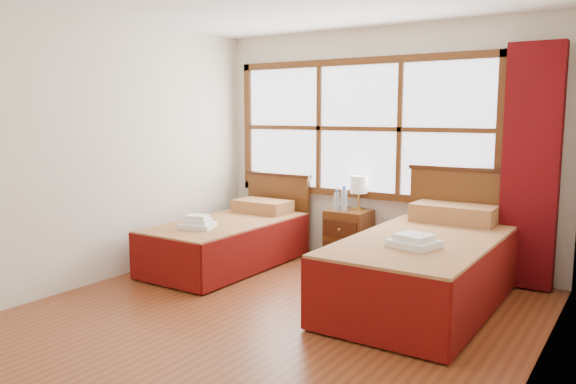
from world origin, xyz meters
The scene contains 14 objects.
floor centered at (0.00, 0.00, 0.00)m, with size 4.50×4.50×0.00m, color brown.
wall_back centered at (0.00, 2.25, 1.30)m, with size 4.00×4.00×0.00m, color silver.
wall_left centered at (-2.00, 0.00, 1.30)m, with size 4.50×4.50×0.00m, color silver.
wall_right centered at (2.00, 0.00, 1.30)m, with size 4.50×4.50×0.00m, color silver.
window centered at (-0.25, 2.21, 1.50)m, with size 3.16×0.06×1.56m.
curtain centered at (1.60, 2.11, 1.17)m, with size 0.50×0.16×2.30m, color #5F090C.
bed_left centered at (-1.29, 1.20, 0.29)m, with size 0.98×2.00×0.94m.
bed_right centered at (0.95, 1.20, 0.35)m, with size 1.16×2.26×1.14m.
nightstand centered at (-0.24, 1.99, 0.30)m, with size 0.45×0.45×0.60m.
towels_left centered at (-1.31, 0.69, 0.56)m, with size 0.40×0.38×0.14m.
towels_right centered at (1.00, 0.72, 0.65)m, with size 0.41×0.38×0.10m.
lamp centered at (-0.18, 2.11, 0.87)m, with size 0.19×0.19×0.38m.
bottle_near centered at (-0.36, 1.93, 0.70)m, with size 0.06×0.06×0.22m.
bottle_far centered at (-0.28, 1.95, 0.73)m, with size 0.07×0.07×0.27m.
Camera 1 is at (2.57, -3.52, 1.67)m, focal length 35.00 mm.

